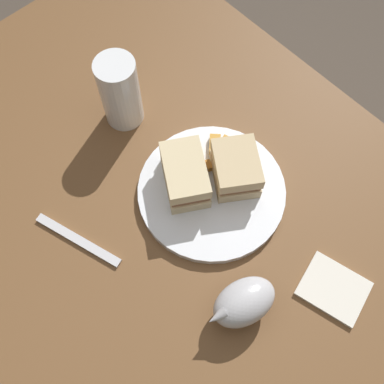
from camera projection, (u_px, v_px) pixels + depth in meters
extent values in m
plane|color=#4C4238|center=(181.00, 289.00, 1.53)|extent=(6.00, 6.00, 0.00)
cube|color=brown|center=(178.00, 258.00, 1.21)|extent=(1.22, 0.88, 0.72)
cylinder|color=white|center=(211.00, 191.00, 0.88)|extent=(0.28, 0.28, 0.02)
cube|color=#CCB284|center=(235.00, 173.00, 0.87)|extent=(0.13, 0.12, 0.03)
cube|color=#8C5B3D|center=(236.00, 169.00, 0.85)|extent=(0.12, 0.12, 0.01)
cube|color=#CCB284|center=(237.00, 164.00, 0.84)|extent=(0.13, 0.12, 0.03)
cube|color=beige|center=(185.00, 180.00, 0.87)|extent=(0.14, 0.12, 0.03)
cube|color=#8C5B3D|center=(185.00, 175.00, 0.85)|extent=(0.13, 0.12, 0.02)
cube|color=beige|center=(185.00, 170.00, 0.83)|extent=(0.14, 0.12, 0.03)
cube|color=#B77F33|center=(189.00, 150.00, 0.90)|extent=(0.04, 0.05, 0.02)
cube|color=#AD702D|center=(202.00, 168.00, 0.88)|extent=(0.03, 0.04, 0.02)
cube|color=gold|center=(222.00, 147.00, 0.90)|extent=(0.03, 0.05, 0.01)
cube|color=gold|center=(215.00, 145.00, 0.90)|extent=(0.04, 0.04, 0.01)
cylinder|color=white|center=(120.00, 92.00, 0.89)|extent=(0.08, 0.08, 0.16)
cylinder|color=#C67014|center=(123.00, 105.00, 0.93)|extent=(0.07, 0.07, 0.08)
cylinder|color=#B7B7BC|center=(242.00, 306.00, 0.79)|extent=(0.04, 0.04, 0.02)
ellipsoid|color=#B7B7BC|center=(244.00, 302.00, 0.76)|extent=(0.10, 0.12, 0.06)
ellipsoid|color=#381E0F|center=(245.00, 301.00, 0.75)|extent=(0.08, 0.10, 0.02)
cone|color=#B7B7BC|center=(217.00, 317.00, 0.74)|extent=(0.03, 0.03, 0.02)
cube|color=silver|center=(334.00, 289.00, 0.81)|extent=(0.13, 0.11, 0.01)
cube|color=silver|center=(78.00, 240.00, 0.85)|extent=(0.18, 0.07, 0.01)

